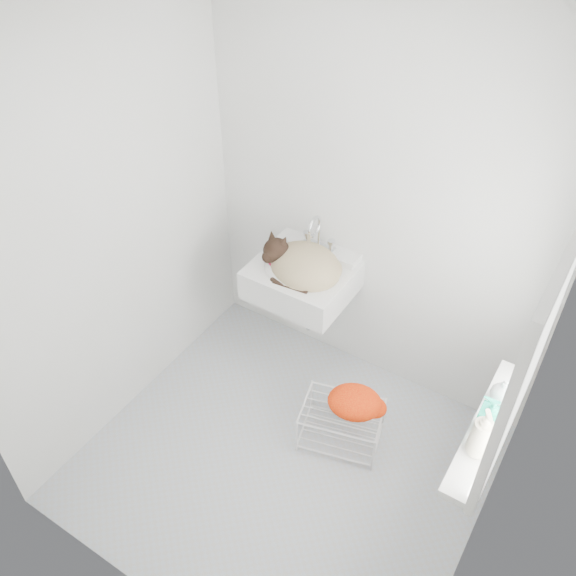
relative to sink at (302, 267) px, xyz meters
The scene contains 16 objects.
floor 1.18m from the sink, 65.51° to the right, with size 2.20×2.00×0.02m, color #ADADAD.
ceiling 1.84m from the sink, 65.51° to the right, with size 2.20×2.00×0.02m, color white.
back_wall 0.58m from the sink, 37.64° to the left, with size 2.20×0.02×2.50m, color white.
right_wall 1.67m from the sink, 27.24° to the right, with size 0.02×2.00×2.50m, color white.
left_wall 1.14m from the sink, 135.87° to the right, with size 0.02×2.00×2.50m, color white.
window_glass 1.60m from the sink, 20.79° to the right, with size 0.01×0.80×1.00m, color white.
window_frame 1.59m from the sink, 20.99° to the right, with size 0.04×0.90×1.10m, color white.
windowsill 1.45m from the sink, 21.84° to the right, with size 0.16×0.88×0.04m, color white.
sink is the anchor object (origin of this frame).
faucet 0.23m from the sink, 90.00° to the left, with size 0.22×0.15×0.22m, color silver, non-canonical shape.
cat 0.05m from the sink, 56.95° to the right, with size 0.50×0.43×0.30m.
wire_rack 0.97m from the sink, 37.30° to the right, with size 0.46×0.32×0.28m, color white.
towel 0.88m from the sink, 31.90° to the right, with size 0.32×0.23×0.13m, color #FC600E.
bottle_a 1.51m from the sink, 27.95° to the right, with size 0.09×0.09×0.23m, color white.
bottle_b 1.46m from the sink, 23.57° to the right, with size 0.10×0.10×0.22m, color #17A987.
bottle_c 1.39m from the sink, 15.52° to the right, with size 0.11×0.11×0.15m, color white.
Camera 1 is at (1.14, -1.76, 3.15)m, focal length 37.98 mm.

